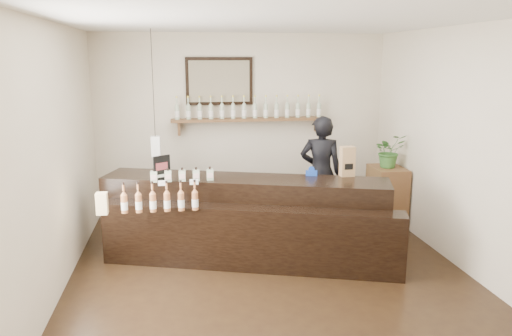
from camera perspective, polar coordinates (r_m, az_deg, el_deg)
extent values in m
plane|color=black|center=(5.83, 1.61, -12.12)|extent=(5.00, 5.00, 0.00)
plane|color=beige|center=(7.84, -1.60, 4.94)|extent=(4.50, 0.00, 4.50)
plane|color=beige|center=(3.06, 10.22, -7.36)|extent=(4.50, 0.00, 4.50)
plane|color=beige|center=(5.47, -22.17, 0.72)|extent=(0.00, 5.00, 5.00)
plane|color=beige|center=(6.21, 22.59, 1.99)|extent=(0.00, 5.00, 5.00)
plane|color=white|center=(5.32, 1.80, 16.49)|extent=(5.00, 5.00, 0.00)
cube|color=brown|center=(7.72, -0.75, 5.57)|extent=(2.40, 0.25, 0.04)
cube|color=brown|center=(7.69, -8.80, 4.50)|extent=(0.04, 0.20, 0.20)
cube|color=brown|center=(7.98, 6.96, 4.84)|extent=(0.04, 0.20, 0.20)
cube|color=black|center=(7.72, -4.22, 9.86)|extent=(1.02, 0.04, 0.72)
cube|color=#3F3428|center=(7.69, -4.21, 9.85)|extent=(0.92, 0.01, 0.62)
cube|color=white|center=(6.93, -11.40, 2.44)|extent=(0.12, 0.12, 0.28)
cylinder|color=black|center=(6.83, -11.70, 9.43)|extent=(0.01, 0.01, 1.41)
cylinder|color=#B1C2A2|center=(7.63, -9.01, 6.26)|extent=(0.07, 0.07, 0.20)
cone|color=#B1C2A2|center=(7.62, -9.04, 7.21)|extent=(0.07, 0.07, 0.05)
cylinder|color=#B1C2A2|center=(7.61, -9.06, 7.66)|extent=(0.02, 0.02, 0.07)
cylinder|color=gold|center=(7.61, -9.07, 8.01)|extent=(0.03, 0.03, 0.02)
cylinder|color=white|center=(7.63, -9.00, 6.11)|extent=(0.07, 0.07, 0.09)
cylinder|color=#B1C2A2|center=(7.63, -7.73, 6.30)|extent=(0.07, 0.07, 0.20)
cone|color=#B1C2A2|center=(7.62, -7.76, 7.25)|extent=(0.07, 0.07, 0.05)
cylinder|color=#B1C2A2|center=(7.61, -7.77, 7.70)|extent=(0.02, 0.02, 0.07)
cylinder|color=gold|center=(7.61, -7.78, 8.06)|extent=(0.03, 0.03, 0.02)
cylinder|color=white|center=(7.63, -7.73, 6.15)|extent=(0.07, 0.07, 0.09)
cylinder|color=#B1C2A2|center=(7.63, -6.45, 6.34)|extent=(0.07, 0.07, 0.20)
cone|color=#B1C2A2|center=(7.62, -6.48, 7.29)|extent=(0.07, 0.07, 0.05)
cylinder|color=#B1C2A2|center=(7.62, -6.49, 7.74)|extent=(0.02, 0.02, 0.07)
cylinder|color=gold|center=(7.61, -6.50, 8.09)|extent=(0.03, 0.03, 0.02)
cylinder|color=white|center=(7.64, -6.45, 6.19)|extent=(0.07, 0.07, 0.09)
cylinder|color=#B1C2A2|center=(7.64, -5.18, 6.38)|extent=(0.07, 0.07, 0.20)
cone|color=#B1C2A2|center=(7.63, -5.20, 7.32)|extent=(0.07, 0.07, 0.05)
cylinder|color=#B1C2A2|center=(7.63, -5.21, 7.77)|extent=(0.02, 0.02, 0.07)
cylinder|color=gold|center=(7.62, -5.21, 8.13)|extent=(0.03, 0.03, 0.02)
cylinder|color=white|center=(7.64, -5.17, 6.22)|extent=(0.07, 0.07, 0.09)
cylinder|color=#B1C2A2|center=(7.66, -3.91, 6.41)|extent=(0.07, 0.07, 0.20)
cone|color=#B1C2A2|center=(7.64, -3.92, 7.35)|extent=(0.07, 0.07, 0.05)
cylinder|color=#B1C2A2|center=(7.64, -3.93, 7.80)|extent=(0.02, 0.02, 0.07)
cylinder|color=gold|center=(7.63, -3.93, 8.15)|extent=(0.03, 0.03, 0.02)
cylinder|color=white|center=(7.66, -3.90, 6.26)|extent=(0.07, 0.07, 0.09)
cylinder|color=#B1C2A2|center=(7.67, -2.64, 6.44)|extent=(0.07, 0.07, 0.20)
cone|color=#B1C2A2|center=(7.66, -2.65, 7.38)|extent=(0.07, 0.07, 0.05)
cylinder|color=#B1C2A2|center=(7.65, -2.65, 7.83)|extent=(0.02, 0.02, 0.07)
cylinder|color=gold|center=(7.65, -2.66, 8.18)|extent=(0.03, 0.03, 0.02)
cylinder|color=white|center=(7.67, -2.64, 6.28)|extent=(0.07, 0.07, 0.09)
cylinder|color=#B1C2A2|center=(7.69, -1.38, 6.46)|extent=(0.07, 0.07, 0.20)
cone|color=#B1C2A2|center=(7.68, -1.38, 7.40)|extent=(0.07, 0.07, 0.05)
cylinder|color=#B1C2A2|center=(7.67, -1.38, 7.85)|extent=(0.02, 0.02, 0.07)
cylinder|color=gold|center=(7.67, -1.39, 8.20)|extent=(0.03, 0.03, 0.02)
cylinder|color=white|center=(7.69, -1.38, 6.31)|extent=(0.07, 0.07, 0.09)
cylinder|color=#B1C2A2|center=(7.71, -0.12, 6.48)|extent=(0.07, 0.07, 0.20)
cone|color=#B1C2A2|center=(7.70, -0.12, 7.42)|extent=(0.07, 0.07, 0.05)
cylinder|color=#B1C2A2|center=(7.70, -0.12, 7.87)|extent=(0.02, 0.02, 0.07)
cylinder|color=gold|center=(7.69, -0.12, 8.22)|extent=(0.03, 0.03, 0.02)
cylinder|color=white|center=(7.72, -0.12, 6.33)|extent=(0.07, 0.07, 0.09)
cylinder|color=#B1C2A2|center=(7.74, 1.12, 6.50)|extent=(0.07, 0.07, 0.20)
cone|color=#B1C2A2|center=(7.73, 1.13, 7.44)|extent=(0.07, 0.07, 0.05)
cylinder|color=#B1C2A2|center=(7.72, 1.13, 7.88)|extent=(0.02, 0.02, 0.07)
cylinder|color=gold|center=(7.72, 1.13, 8.23)|extent=(0.03, 0.03, 0.02)
cylinder|color=white|center=(7.74, 1.12, 6.35)|extent=(0.07, 0.07, 0.09)
cylinder|color=#B1C2A2|center=(7.77, 2.36, 6.52)|extent=(0.07, 0.07, 0.20)
cone|color=#B1C2A2|center=(7.76, 2.37, 7.45)|extent=(0.07, 0.07, 0.05)
cylinder|color=#B1C2A2|center=(7.75, 2.37, 7.89)|extent=(0.02, 0.02, 0.07)
cylinder|color=gold|center=(7.75, 2.38, 8.24)|extent=(0.03, 0.03, 0.02)
cylinder|color=white|center=(7.77, 2.36, 6.37)|extent=(0.07, 0.07, 0.09)
cylinder|color=#B1C2A2|center=(7.81, 3.59, 6.53)|extent=(0.07, 0.07, 0.20)
cone|color=#B1C2A2|center=(7.79, 3.60, 7.46)|extent=(0.07, 0.07, 0.05)
cylinder|color=#B1C2A2|center=(7.79, 3.61, 7.90)|extent=(0.02, 0.02, 0.07)
cylinder|color=gold|center=(7.78, 3.61, 8.24)|extent=(0.03, 0.03, 0.02)
cylinder|color=white|center=(7.81, 3.59, 6.38)|extent=(0.07, 0.07, 0.09)
cylinder|color=#B1C2A2|center=(7.84, 4.81, 6.54)|extent=(0.07, 0.07, 0.20)
cone|color=#B1C2A2|center=(7.83, 4.82, 7.46)|extent=(0.07, 0.07, 0.05)
cylinder|color=#B1C2A2|center=(7.83, 4.83, 7.90)|extent=(0.02, 0.02, 0.07)
cylinder|color=gold|center=(7.82, 4.84, 8.24)|extent=(0.03, 0.03, 0.02)
cylinder|color=white|center=(7.85, 4.80, 6.39)|extent=(0.07, 0.07, 0.09)
cylinder|color=#B1C2A2|center=(7.88, 6.01, 6.54)|extent=(0.07, 0.07, 0.20)
cone|color=#B1C2A2|center=(7.87, 6.03, 7.46)|extent=(0.07, 0.07, 0.05)
cylinder|color=#B1C2A2|center=(7.87, 6.04, 7.90)|extent=(0.02, 0.02, 0.07)
cylinder|color=gold|center=(7.86, 6.05, 8.24)|extent=(0.03, 0.03, 0.02)
cylinder|color=white|center=(7.89, 6.01, 6.40)|extent=(0.07, 0.07, 0.09)
cylinder|color=#B1C2A2|center=(7.93, 7.20, 6.55)|extent=(0.07, 0.07, 0.20)
cone|color=#B1C2A2|center=(7.92, 7.23, 7.46)|extent=(0.07, 0.07, 0.05)
cylinder|color=#B1C2A2|center=(7.91, 7.24, 7.90)|extent=(0.02, 0.02, 0.07)
cylinder|color=gold|center=(7.91, 7.25, 8.23)|extent=(0.03, 0.03, 0.02)
cylinder|color=white|center=(7.93, 7.20, 6.40)|extent=(0.07, 0.07, 0.09)
cube|color=black|center=(6.27, -1.32, -5.50)|extent=(3.55, 1.67, 0.98)
cube|color=black|center=(5.87, -0.72, -8.00)|extent=(3.45, 1.37, 0.75)
cube|color=white|center=(5.87, -10.64, -1.71)|extent=(0.10, 0.04, 0.05)
cube|color=white|center=(5.86, -7.10, -1.59)|extent=(0.10, 0.04, 0.05)
cube|color=beige|center=(5.75, -17.16, -4.46)|extent=(0.12, 0.12, 0.12)
cube|color=beige|center=(5.72, -17.24, -3.31)|extent=(0.12, 0.12, 0.12)
cube|color=#B1C2A2|center=(6.03, -11.59, -0.96)|extent=(0.08, 0.08, 0.13)
cube|color=beige|center=(5.99, -11.61, -1.06)|extent=(0.07, 0.00, 0.06)
cylinder|color=black|center=(6.01, -11.63, -0.20)|extent=(0.02, 0.02, 0.03)
cube|color=#B1C2A2|center=(6.03, -10.02, -0.91)|extent=(0.08, 0.08, 0.13)
cube|color=beige|center=(5.98, -10.03, -1.01)|extent=(0.07, 0.00, 0.06)
cylinder|color=black|center=(6.01, -10.05, -0.15)|extent=(0.02, 0.02, 0.03)
cube|color=#B1C2A2|center=(6.02, -8.44, -0.86)|extent=(0.08, 0.08, 0.13)
cube|color=beige|center=(5.98, -8.44, -0.96)|extent=(0.07, 0.00, 0.06)
cylinder|color=black|center=(6.00, -8.46, -0.09)|extent=(0.02, 0.02, 0.03)
cube|color=#B1C2A2|center=(6.03, -6.86, -0.81)|extent=(0.08, 0.08, 0.13)
cube|color=beige|center=(5.98, -6.85, -0.91)|extent=(0.07, 0.00, 0.06)
cylinder|color=black|center=(6.01, -6.88, -0.04)|extent=(0.02, 0.02, 0.03)
cube|color=#B1C2A2|center=(6.03, -5.29, -0.76)|extent=(0.08, 0.08, 0.13)
cube|color=beige|center=(5.99, -5.26, -0.86)|extent=(0.07, 0.00, 0.06)
cylinder|color=black|center=(6.01, -5.30, 0.01)|extent=(0.02, 0.02, 0.03)
cylinder|color=#AD673A|center=(5.71, -14.82, -4.01)|extent=(0.07, 0.07, 0.20)
cone|color=#AD673A|center=(5.68, -14.89, -2.78)|extent=(0.07, 0.07, 0.05)
cylinder|color=#AD673A|center=(5.66, -14.92, -2.19)|extent=(0.02, 0.02, 0.07)
cylinder|color=black|center=(5.65, -14.95, -1.73)|extent=(0.03, 0.03, 0.02)
cylinder|color=white|center=(5.72, -14.81, -4.20)|extent=(0.07, 0.07, 0.09)
cylinder|color=#AD673A|center=(5.69, -13.26, -3.97)|extent=(0.07, 0.07, 0.20)
cone|color=#AD673A|center=(5.66, -13.32, -2.73)|extent=(0.07, 0.07, 0.05)
cylinder|color=#AD673A|center=(5.65, -13.35, -2.14)|extent=(0.02, 0.02, 0.07)
cylinder|color=black|center=(5.63, -13.38, -1.68)|extent=(0.03, 0.03, 0.02)
cylinder|color=white|center=(5.70, -13.25, -4.16)|extent=(0.07, 0.07, 0.09)
cylinder|color=#AD673A|center=(5.68, -11.69, -3.92)|extent=(0.07, 0.07, 0.20)
cone|color=#AD673A|center=(5.65, -11.75, -2.69)|extent=(0.07, 0.07, 0.05)
cylinder|color=#AD673A|center=(5.63, -11.78, -2.10)|extent=(0.02, 0.02, 0.07)
cylinder|color=black|center=(5.62, -11.80, -1.63)|extent=(0.03, 0.03, 0.02)
cylinder|color=white|center=(5.69, -11.68, -4.12)|extent=(0.07, 0.07, 0.09)
cylinder|color=#AD673A|center=(5.68, -10.12, -3.88)|extent=(0.07, 0.07, 0.20)
cone|color=#AD673A|center=(5.64, -10.17, -2.64)|extent=(0.07, 0.07, 0.05)
cylinder|color=#AD673A|center=(5.63, -10.20, -2.05)|extent=(0.02, 0.02, 0.07)
cylinder|color=black|center=(5.62, -10.21, -1.58)|extent=(0.03, 0.03, 0.02)
cylinder|color=white|center=(5.68, -10.12, -4.07)|extent=(0.07, 0.07, 0.09)
cylinder|color=#AD673A|center=(5.67, -8.55, -3.83)|extent=(0.07, 0.07, 0.20)
cone|color=#AD673A|center=(5.64, -8.59, -2.59)|extent=(0.07, 0.07, 0.05)
cylinder|color=#AD673A|center=(5.62, -8.61, -2.00)|extent=(0.02, 0.02, 0.07)
cylinder|color=black|center=(5.61, -8.63, -1.53)|extent=(0.03, 0.03, 0.02)
cylinder|color=white|center=(5.68, -8.54, -4.02)|extent=(0.07, 0.07, 0.09)
cylinder|color=#AD673A|center=(5.68, -6.98, -3.77)|extent=(0.07, 0.07, 0.20)
cone|color=#AD673A|center=(5.64, -7.01, -2.53)|extent=(0.07, 0.07, 0.05)
cylinder|color=#AD673A|center=(5.63, -7.03, -1.94)|extent=(0.02, 0.02, 0.07)
cylinder|color=black|center=(5.61, -7.04, -1.48)|extent=(0.03, 0.03, 0.02)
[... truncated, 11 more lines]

